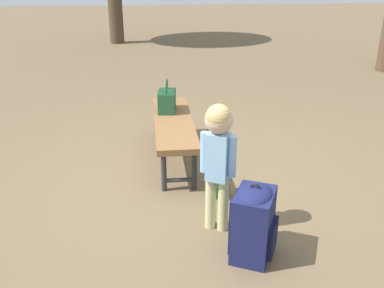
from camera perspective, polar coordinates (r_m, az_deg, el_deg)
The scene contains 6 objects.
ground_plane at distance 3.99m, azimuth 0.07°, elevation -6.11°, with size 40.00×40.00×0.00m, color brown.
park_bench at distance 4.45m, azimuth -2.51°, elevation 2.66°, with size 1.60×0.40×0.45m.
handbag at distance 4.67m, azimuth -3.41°, elevation 5.98°, with size 0.34×0.22×0.37m.
child_standing at distance 3.11m, azimuth 3.57°, elevation -0.62°, with size 0.21×0.26×1.04m.
backpack_large at distance 3.03m, azimuth 8.34°, elevation -10.21°, with size 0.42×0.39×0.58m.
backpack_small at distance 3.81m, azimuth 3.54°, elevation -4.77°, with size 0.22×0.24×0.34m.
Camera 1 is at (3.46, -0.37, 1.94)m, focal length 39.42 mm.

